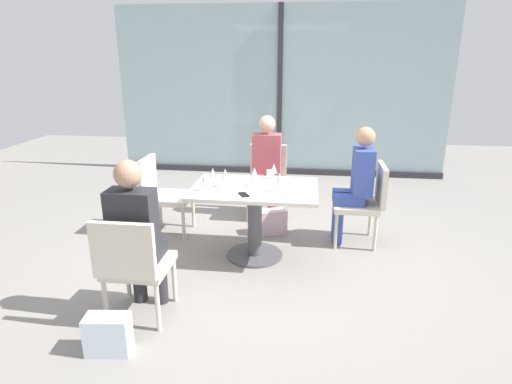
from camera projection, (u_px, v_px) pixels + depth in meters
The scene contains 20 objects.
ground_plane at pixel (255, 256), 4.37m from camera, with size 12.00×12.00×0.00m, color gray.
window_wall_backdrop at pixel (280, 101), 7.01m from camera, with size 5.37×0.10×2.70m.
dining_table_main at pixel (255, 206), 4.20m from camera, with size 1.21×0.83×0.73m.
chair_near_window at pixel (267, 176), 5.36m from camera, with size 0.46×0.51×0.87m.
chair_front_left at pixel (133, 262), 3.16m from camera, with size 0.46×0.50×0.87m.
chair_far_right at pixel (365, 199), 4.53m from camera, with size 0.50×0.46×0.87m.
chair_far_left at pixel (161, 191), 4.80m from camera, with size 0.50×0.46×0.87m.
person_near_window at pixel (266, 163), 5.19m from camera, with size 0.34×0.39×1.26m.
person_front_left at pixel (137, 231), 3.20m from camera, with size 0.34×0.39×1.26m.
person_far_right at pixel (356, 180), 4.48m from camera, with size 0.39×0.34×1.26m.
wine_glass_0 at pixel (213, 173), 4.13m from camera, with size 0.07×0.07×0.18m.
wine_glass_1 at pixel (280, 178), 3.97m from camera, with size 0.07×0.07×0.18m.
wine_glass_2 at pixel (274, 169), 4.29m from camera, with size 0.07×0.07×0.18m.
wine_glass_3 at pixel (205, 177), 4.00m from camera, with size 0.07×0.07×0.18m.
wine_glass_4 at pixel (254, 173), 4.15m from camera, with size 0.07×0.07×0.18m.
wine_glass_5 at pixel (225, 174), 4.10m from camera, with size 0.07×0.07×0.18m.
coffee_cup at pixel (270, 174), 4.41m from camera, with size 0.08×0.08×0.09m, color white.
cell_phone_on_table at pixel (244, 195), 3.92m from camera, with size 0.07×0.14×0.01m, color black.
handbag_0 at pixel (273, 222), 4.87m from camera, with size 0.30×0.16×0.28m, color beige.
handbag_1 at pixel (108, 334), 2.92m from camera, with size 0.30×0.16×0.28m, color silver.
Camera 1 is at (0.51, -3.92, 1.97)m, focal length 30.14 mm.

